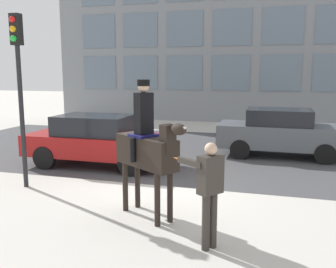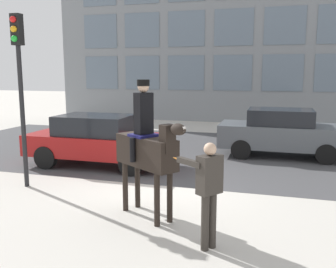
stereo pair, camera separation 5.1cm
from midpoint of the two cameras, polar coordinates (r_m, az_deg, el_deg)
name	(u,v)px [view 2 (the right image)]	position (r m, az deg, el deg)	size (l,w,h in m)	color
ground_plane	(166,193)	(8.97, -0.11, -8.95)	(80.00, 80.00, 0.00)	beige
road_surface	(204,152)	(13.43, 5.61, -2.72)	(20.97, 8.50, 0.01)	#444447
mounted_horse_lead	(147,148)	(7.21, -2.98, -2.11)	(1.69, 1.27, 2.69)	black
pedestrian_bystander	(208,187)	(6.00, 6.41, -8.03)	(0.90, 0.52, 1.75)	#332D28
street_car_near_lane	(98,140)	(11.48, -10.52, -0.88)	(4.33, 1.77, 1.54)	maroon
street_car_far_lane	(282,132)	(13.10, 17.11, 0.25)	(4.17, 1.77, 1.60)	#51565B
traffic_light	(19,74)	(9.67, -21.55, 8.54)	(0.24, 0.29, 4.17)	black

